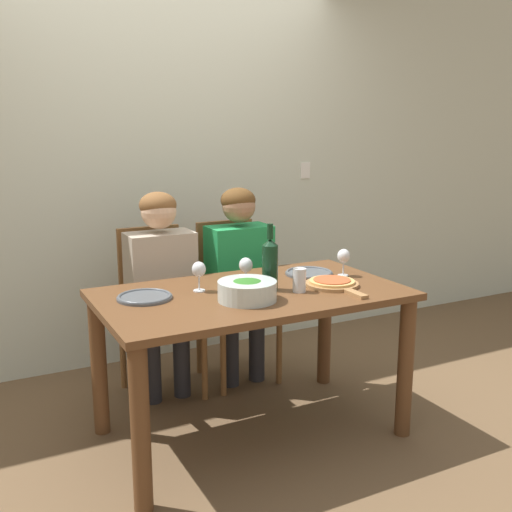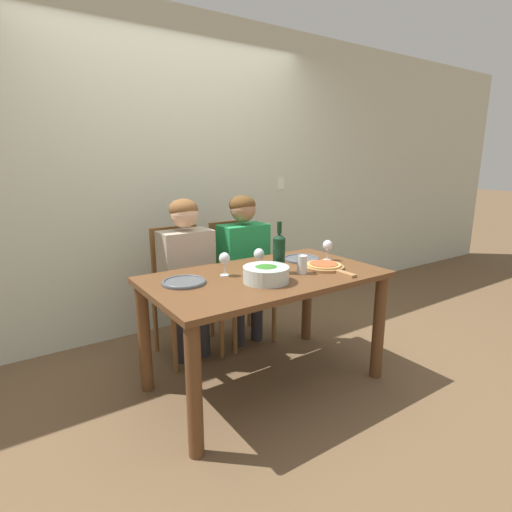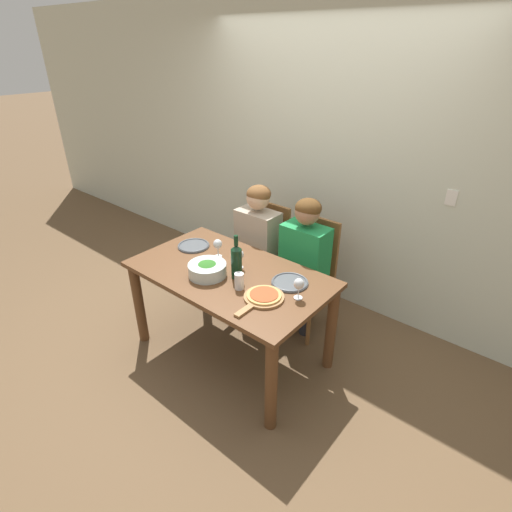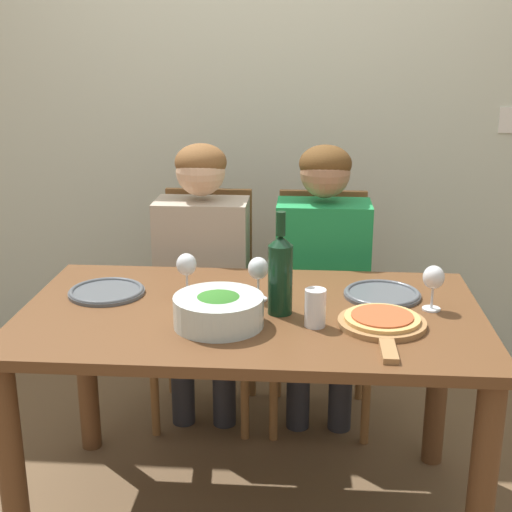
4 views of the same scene
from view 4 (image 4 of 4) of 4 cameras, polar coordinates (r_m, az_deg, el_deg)
ground_plane at (r=2.71m, az=-0.36°, el=-19.65°), size 40.00×40.00×0.00m
back_wall at (r=3.49m, az=1.38°, el=12.65°), size 10.00×0.06×2.70m
dining_table at (r=2.39m, az=-0.39°, el=-7.27°), size 1.51×0.86×0.77m
chair_left at (r=3.15m, az=-3.93°, el=-3.47°), size 0.42×0.42×0.99m
chair_right at (r=3.12m, az=5.21°, el=-3.71°), size 0.42×0.42×0.99m
person_woman at (r=2.97m, az=-4.34°, el=-0.41°), size 0.47×0.51×1.22m
person_man at (r=2.94m, az=5.35°, el=-0.63°), size 0.47×0.51×1.22m
wine_bottle at (r=2.27m, az=1.95°, el=-1.36°), size 0.08×0.08×0.34m
broccoli_bowl at (r=2.20m, az=-3.02°, el=-4.36°), size 0.28×0.28×0.10m
dinner_plate_left at (r=2.53m, az=-11.86°, el=-2.79°), size 0.26×0.26×0.02m
dinner_plate_right at (r=2.49m, az=10.06°, el=-3.00°), size 0.26×0.26×0.02m
pizza_on_board at (r=2.23m, az=10.06°, el=-5.24°), size 0.27×0.41×0.04m
wine_glass_left at (r=2.44m, az=-5.58°, el=-0.85°), size 0.07×0.07×0.15m
wine_glass_right at (r=2.37m, az=14.01°, el=-1.84°), size 0.07×0.07×0.15m
wine_glass_centre at (r=2.39m, az=0.18°, el=-1.17°), size 0.07×0.07×0.15m
water_tumbler at (r=2.20m, az=4.76°, el=-4.15°), size 0.07×0.07×0.12m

